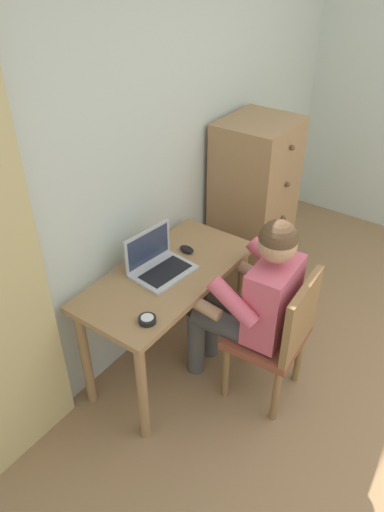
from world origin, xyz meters
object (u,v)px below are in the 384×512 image
computer_mouse (187,249)px  person_seated (252,297)px  desk (168,290)px  chair (279,333)px  dresser (253,208)px  desk_clock (147,320)px  laptop (159,263)px

computer_mouse → person_seated: bearing=-90.2°
desk → chair: size_ratio=1.28×
dresser → chair: dresser is taller
chair → desk_clock: chair is taller
desk → person_seated: size_ratio=0.94×
desk → computer_mouse: computer_mouse is taller
chair → computer_mouse: 0.74m
chair → person_seated: bearing=92.8°
computer_mouse → chair: bearing=-87.2°
laptop → desk_clock: 0.44m
dresser → desk_clock: dresser is taller
person_seated → chair: bearing=-87.2°
laptop → computer_mouse: (0.25, -0.02, -0.04)m
desk → laptop: (-0.01, 0.05, 0.18)m
desk → person_seated: person_seated is taller
dresser → desk: bearing=-177.6°
dresser → desk_clock: 1.48m
desk → computer_mouse: bearing=9.1°
dresser → laptop: 1.10m
chair → desk_clock: 0.78m
desk → laptop: laptop is taller
chair → laptop: 0.78m
dresser → laptop: (-1.09, 0.01, 0.13)m
dresser → chair: 1.15m
chair → computer_mouse: (0.06, 0.68, 0.27)m
desk → dresser: bearing=2.4°
desk_clock → person_seated: bearing=-27.9°
chair → person_seated: (-0.01, 0.18, 0.18)m
person_seated → computer_mouse: size_ratio=11.95×
dresser → desk_clock: size_ratio=14.65×
desk → dresser: 1.08m
desk → desk_clock: desk_clock is taller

